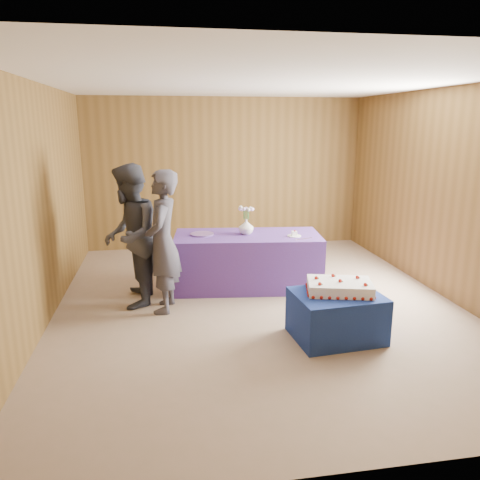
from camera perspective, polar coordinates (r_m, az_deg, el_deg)
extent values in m
plane|color=gray|center=(6.02, 2.17, -7.83)|extent=(6.00, 6.00, 0.00)
cube|color=brown|center=(8.59, -1.82, 8.09)|extent=(5.00, 0.04, 2.70)
cube|color=brown|center=(2.87, 14.65, -4.66)|extent=(5.00, 0.04, 2.70)
cube|color=brown|center=(5.71, -23.17, 3.89)|extent=(0.04, 6.00, 2.70)
cube|color=brown|center=(6.64, 24.03, 5.09)|extent=(0.04, 6.00, 2.70)
cube|color=white|center=(5.61, 2.44, 18.70)|extent=(5.00, 6.00, 0.04)
cube|color=navy|center=(5.15, 11.67, -9.05)|extent=(0.96, 0.78, 0.50)
cube|color=#51338E|center=(6.55, 0.90, -2.54)|extent=(2.09, 1.12, 0.75)
cube|color=white|center=(5.09, 12.04, -5.60)|extent=(0.75, 0.59, 0.12)
sphere|color=maroon|center=(4.86, 8.42, -6.92)|extent=(0.04, 0.04, 0.04)
sphere|color=maroon|center=(4.95, 16.17, -6.95)|extent=(0.04, 0.04, 0.04)
sphere|color=maroon|center=(5.28, 8.13, -5.20)|extent=(0.04, 0.04, 0.04)
sphere|color=maroon|center=(5.36, 15.27, -5.26)|extent=(0.04, 0.04, 0.04)
sphere|color=maroon|center=(4.94, 9.94, -5.13)|extent=(0.04, 0.04, 0.04)
cone|color=#124F15|center=(4.95, 10.24, -5.25)|extent=(0.02, 0.03, 0.03)
sphere|color=maroon|center=(5.18, 13.91, -4.40)|extent=(0.04, 0.04, 0.04)
cone|color=#124F15|center=(5.20, 14.18, -4.52)|extent=(0.02, 0.03, 0.03)
sphere|color=maroon|center=(5.06, 12.09, -4.74)|extent=(0.04, 0.04, 0.04)
cone|color=#124F15|center=(5.08, 12.38, -4.86)|extent=(0.02, 0.03, 0.03)
imported|color=silver|center=(6.45, 0.76, 1.64)|extent=(0.24, 0.24, 0.21)
cylinder|color=#266028|center=(6.42, 1.07, 3.21)|extent=(0.01, 0.01, 0.15)
sphere|color=silver|center=(6.42, 1.53, 3.86)|extent=(0.05, 0.05, 0.05)
cylinder|color=#266028|center=(6.44, 0.96, 3.25)|extent=(0.01, 0.01, 0.15)
sphere|color=silver|center=(6.47, 1.26, 3.95)|extent=(0.05, 0.05, 0.05)
cylinder|color=#266028|center=(6.45, 0.76, 3.26)|extent=(0.01, 0.01, 0.15)
sphere|color=silver|center=(6.49, 0.76, 3.98)|extent=(0.05, 0.05, 0.05)
cylinder|color=#266028|center=(6.44, 0.56, 3.25)|extent=(0.01, 0.01, 0.15)
sphere|color=silver|center=(6.47, 0.26, 3.95)|extent=(0.05, 0.05, 0.05)
cylinder|color=#266028|center=(6.42, 0.45, 3.21)|extent=(0.01, 0.01, 0.15)
sphere|color=silver|center=(6.42, -0.01, 3.87)|extent=(0.05, 0.05, 0.05)
cylinder|color=#266028|center=(6.40, 0.49, 3.17)|extent=(0.01, 0.01, 0.15)
sphere|color=silver|center=(6.36, 0.08, 3.77)|extent=(0.05, 0.05, 0.05)
cylinder|color=#266028|center=(6.38, 0.65, 3.15)|extent=(0.01, 0.01, 0.15)
sphere|color=silver|center=(6.32, 0.49, 3.71)|extent=(0.05, 0.05, 0.05)
cylinder|color=#266028|center=(6.38, 0.87, 3.15)|extent=(0.01, 0.01, 0.15)
sphere|color=silver|center=(6.32, 1.04, 3.71)|extent=(0.05, 0.05, 0.05)
cylinder|color=#266028|center=(6.40, 1.03, 3.17)|extent=(0.01, 0.01, 0.15)
sphere|color=silver|center=(6.36, 1.45, 3.77)|extent=(0.05, 0.05, 0.05)
cylinder|color=#6D4B96|center=(6.45, -4.64, 0.71)|extent=(0.33, 0.33, 0.02)
cylinder|color=white|center=(6.40, 6.62, 0.51)|extent=(0.20, 0.20, 0.01)
cube|color=white|center=(6.39, 6.63, 0.82)|extent=(0.07, 0.06, 0.06)
sphere|color=maroon|center=(6.36, 6.69, 1.14)|extent=(0.02, 0.02, 0.02)
cube|color=silver|center=(6.27, 7.78, 0.15)|extent=(0.26, 0.10, 0.00)
imported|color=#3A3843|center=(5.67, -9.39, -0.24)|extent=(0.51, 0.69, 1.73)
imported|color=#373842|center=(5.93, -13.24, 0.46)|extent=(0.72, 0.90, 1.78)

